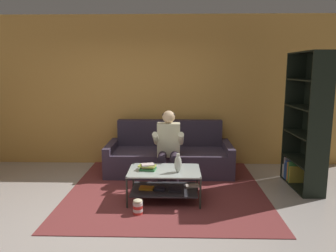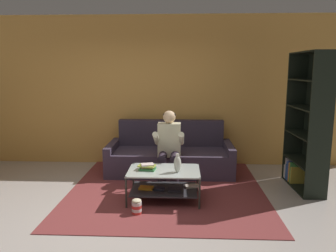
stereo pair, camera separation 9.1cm
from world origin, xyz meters
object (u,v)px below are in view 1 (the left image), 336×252
object	(u,v)px
coffee_table	(165,180)
vase	(178,164)
book_stack	(148,167)
bookshelf	(307,131)
person_seated_center	(168,144)
popcorn_tub	(138,207)
couch	(169,156)

from	to	relation	value
coffee_table	vase	xyz separation A→B (m)	(0.19, -0.09, 0.28)
coffee_table	book_stack	distance (m)	0.32
vase	bookshelf	xyz separation A→B (m)	(2.04, 0.73, 0.34)
person_seated_center	popcorn_tub	world-z (taller)	person_seated_center
couch	bookshelf	world-z (taller)	bookshelf
person_seated_center	vase	bearing A→B (deg)	-79.55
couch	bookshelf	distance (m)	2.39
person_seated_center	coffee_table	distance (m)	0.83
coffee_table	bookshelf	size ratio (longest dim) A/B	0.48
bookshelf	popcorn_tub	bearing A→B (deg)	-156.01
book_stack	popcorn_tub	bearing A→B (deg)	-100.19
vase	coffee_table	bearing A→B (deg)	154.10
person_seated_center	bookshelf	distance (m)	2.22
person_seated_center	popcorn_tub	bearing A→B (deg)	-106.41
couch	coffee_table	distance (m)	1.32
couch	person_seated_center	size ratio (longest dim) A/B	1.87
person_seated_center	vase	world-z (taller)	person_seated_center
vase	bookshelf	size ratio (longest dim) A/B	0.12
couch	coffee_table	bearing A→B (deg)	-91.49
coffee_table	vase	bearing A→B (deg)	-25.90
couch	person_seated_center	distance (m)	0.68
coffee_table	book_stack	size ratio (longest dim) A/B	3.85
person_seated_center	book_stack	bearing A→B (deg)	-110.35
vase	bookshelf	distance (m)	2.20
coffee_table	popcorn_tub	size ratio (longest dim) A/B	4.90
couch	vase	distance (m)	1.45
book_stack	bookshelf	xyz separation A→B (m)	(2.48, 0.64, 0.43)
vase	book_stack	xyz separation A→B (m)	(-0.44, 0.09, -0.08)
couch	bookshelf	size ratio (longest dim) A/B	1.05
couch	vase	xyz separation A→B (m)	(0.16, -1.42, 0.28)
couch	coffee_table	xyz separation A→B (m)	(-0.03, -1.32, 0.00)
person_seated_center	book_stack	world-z (taller)	person_seated_center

